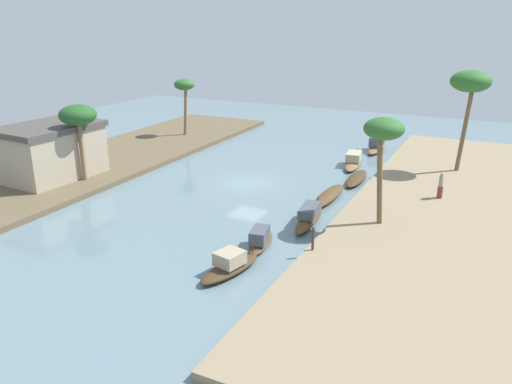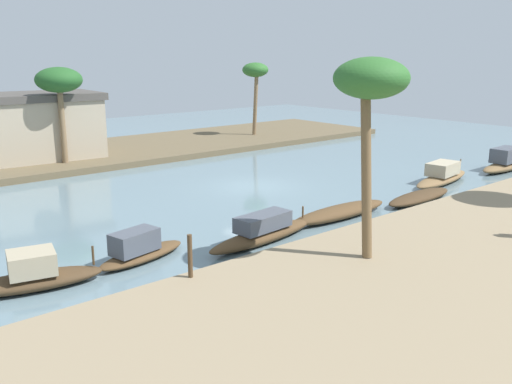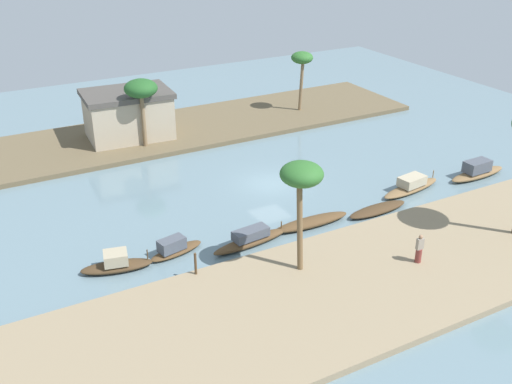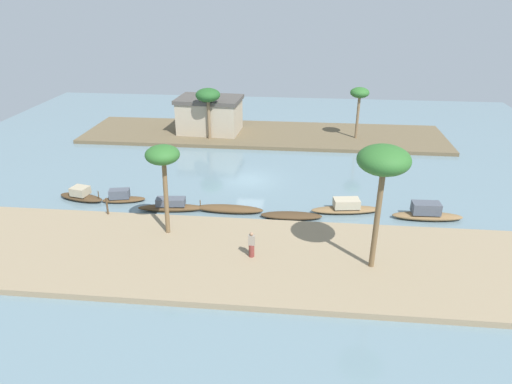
% 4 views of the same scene
% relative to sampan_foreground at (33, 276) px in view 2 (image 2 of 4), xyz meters
% --- Properties ---
extents(river_water, '(68.07, 68.07, 0.00)m').
position_rel_sampan_foreground_xyz_m(river_water, '(13.14, 5.77, -0.42)').
color(river_water, slate).
rests_on(river_water, ground).
extents(riverbank_left, '(41.13, 10.21, 0.38)m').
position_rel_sampan_foreground_xyz_m(riverbank_left, '(13.14, -7.70, -0.22)').
color(riverbank_left, '#937F60').
rests_on(riverbank_left, ground).
extents(riverbank_right, '(41.13, 10.21, 0.38)m').
position_rel_sampan_foreground_xyz_m(riverbank_right, '(13.14, 19.24, -0.22)').
color(riverbank_right, brown).
rests_on(riverbank_right, ground).
extents(sampan_foreground, '(4.11, 2.05, 1.15)m').
position_rel_sampan_foreground_xyz_m(sampan_foreground, '(0.00, 0.00, 0.00)').
color(sampan_foreground, '#47331E').
rests_on(sampan_foreground, river_water).
extents(sampan_midstream, '(5.33, 1.21, 0.53)m').
position_rel_sampan_foreground_xyz_m(sampan_midstream, '(12.33, -0.91, -0.15)').
color(sampan_midstream, brown).
rests_on(sampan_midstream, river_water).
extents(sampan_with_tall_canopy, '(5.22, 1.38, 1.36)m').
position_rel_sampan_foreground_xyz_m(sampan_with_tall_canopy, '(27.21, -0.60, 0.09)').
color(sampan_with_tall_canopy, brown).
rests_on(sampan_with_tall_canopy, river_water).
extents(sampan_upstream_small, '(5.51, 1.98, 1.13)m').
position_rel_sampan_foreground_xyz_m(sampan_upstream_small, '(21.31, -0.06, 0.00)').
color(sampan_upstream_small, brown).
rests_on(sampan_upstream_small, river_water).
extents(sampan_near_left_bank, '(4.66, 1.37, 0.45)m').
position_rel_sampan_foreground_xyz_m(sampan_near_left_bank, '(17.15, -1.49, -0.19)').
color(sampan_near_left_bank, '#47331E').
rests_on(sampan_near_left_bank, river_water).
extents(sampan_with_red_awning, '(3.56, 1.71, 1.09)m').
position_rel_sampan_foreground_xyz_m(sampan_with_red_awning, '(3.45, 0.02, -0.00)').
color(sampan_with_red_awning, brown).
rests_on(sampan_with_red_awning, river_water).
extents(sampan_open_hull, '(5.24, 1.54, 1.07)m').
position_rel_sampan_foreground_xyz_m(sampan_open_hull, '(7.83, -1.17, 0.00)').
color(sampan_open_hull, brown).
rests_on(sampan_open_hull, river_water).
extents(mooring_post, '(0.14, 0.14, 1.30)m').
position_rel_sampan_foreground_xyz_m(mooring_post, '(3.50, -2.98, 0.62)').
color(mooring_post, '#4C3823').
rests_on(mooring_post, riverbank_left).
extents(palm_tree_left_near, '(2.28, 2.28, 6.24)m').
position_rel_sampan_foreground_xyz_m(palm_tree_left_near, '(8.73, -5.04, 5.36)').
color(palm_tree_left_near, brown).
rests_on(palm_tree_left_near, riverbank_left).
extents(palm_tree_right_tall, '(2.66, 2.66, 5.59)m').
position_rel_sampan_foreground_xyz_m(palm_tree_right_tall, '(7.40, 16.43, 4.71)').
color(palm_tree_right_tall, '#7F6647').
rests_on(palm_tree_right_tall, riverbank_right).
extents(palm_tree_right_short, '(2.04, 2.04, 5.66)m').
position_rel_sampan_foreground_xyz_m(palm_tree_right_short, '(23.63, 18.22, 4.83)').
color(palm_tree_right_short, '#7F6647').
rests_on(palm_tree_right_short, riverbank_right).
extents(riverside_building, '(7.47, 5.52, 3.99)m').
position_rel_sampan_foreground_xyz_m(riverside_building, '(6.96, 19.12, 1.99)').
color(riverside_building, tan).
rests_on(riverside_building, riverbank_right).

